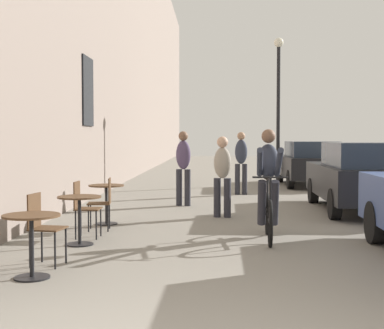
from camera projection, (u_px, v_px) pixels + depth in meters
name	position (u px, v px, depth m)	size (l,w,h in m)	color
building_facade_left	(105.00, 0.00, 17.34)	(0.54, 68.00, 11.72)	gray
cafe_table_near	(31.00, 232.00, 6.23)	(0.64, 0.64, 0.72)	black
cafe_chair_near_toward_wall	(42.00, 224.00, 6.86)	(0.43, 0.43, 0.89)	black
cafe_table_mid	(79.00, 210.00, 8.17)	(0.64, 0.64, 0.72)	black
cafe_chair_mid_toward_street	(83.00, 205.00, 8.75)	(0.39, 0.39, 0.89)	black
cafe_table_far	(106.00, 196.00, 10.11)	(0.64, 0.64, 0.72)	black
cafe_chair_far_toward_street	(104.00, 200.00, 9.47)	(0.42, 0.42, 0.89)	black
cyclist_on_bicycle	(268.00, 187.00, 8.69)	(0.52, 1.76, 1.74)	black
pedestrian_near	(222.00, 172.00, 10.98)	(0.38, 0.30, 1.60)	#26262D
pedestrian_mid	(183.00, 164.00, 12.85)	(0.38, 0.30, 1.72)	#26262D
pedestrian_far	(241.00, 159.00, 15.39)	(0.35, 0.25, 1.73)	#26262D
street_lamp	(278.00, 92.00, 18.63)	(0.32, 0.32, 4.90)	black
parked_car_second	(361.00, 176.00, 11.88)	(1.85, 4.19, 1.48)	black
parked_car_third	(309.00, 163.00, 18.20)	(1.73, 4.08, 1.45)	black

